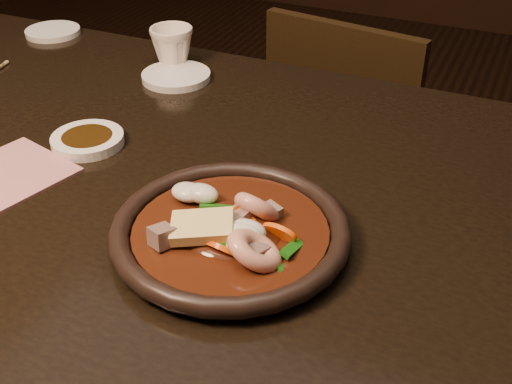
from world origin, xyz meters
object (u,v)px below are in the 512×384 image
at_px(tea_cup, 172,45).
at_px(table, 87,203).
at_px(chair, 353,156).
at_px(plate, 231,232).

bearing_deg(tea_cup, table, -81.87).
xyz_separation_m(chair, plate, (0.06, -0.78, 0.33)).
distance_m(table, tea_cup, 0.37).
distance_m(table, plate, 0.31).
relative_size(chair, plate, 2.76).
relative_size(table, plate, 5.59).
bearing_deg(tea_cup, chair, 52.09).
bearing_deg(plate, chair, 94.59).
height_order(table, chair, chair).
xyz_separation_m(table, chair, (0.22, 0.70, -0.24)).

